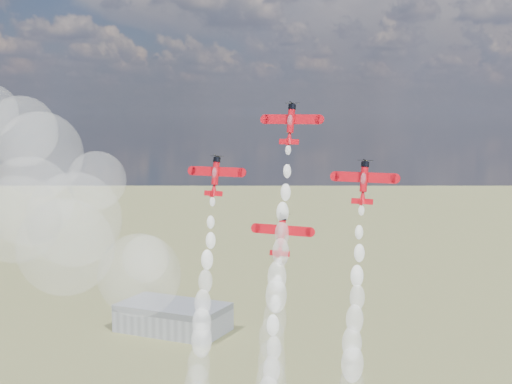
{
  "coord_description": "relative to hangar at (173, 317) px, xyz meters",
  "views": [
    {
      "loc": [
        52.64,
        -101.3,
        102.95
      ],
      "look_at": [
        -1.8,
        16.94,
        88.31
      ],
      "focal_mm": 50.0,
      "sensor_mm": 36.0,
      "label": 1
    }
  ],
  "objects": [
    {
      "name": "plane_right",
      "position": [
        138.62,
        -163.1,
        84.61
      ],
      "size": [
        10.66,
        3.72,
        7.53
      ],
      "rotation": [
        1.37,
        0.0,
        0.0
      ],
      "color": "red",
      "rests_on": "ground"
    },
    {
      "name": "hangar",
      "position": [
        0.0,
        0.0,
        0.0
      ],
      "size": [
        50.0,
        28.0,
        13.0
      ],
      "color": "gray",
      "rests_on": "ground"
    },
    {
      "name": "smoke_trail_lead",
      "position": [
        124.25,
        -168.62,
        57.63
      ],
      "size": [
        5.69,
        12.0,
        43.69
      ],
      "color": "white",
      "rests_on": "plane_lead"
    },
    {
      "name": "plane_left",
      "position": [
        109.79,
        -163.1,
        84.61
      ],
      "size": [
        10.66,
        3.72,
        7.53
      ],
      "rotation": [
        1.37,
        0.0,
        0.0
      ],
      "color": "red",
      "rests_on": "ground"
    },
    {
      "name": "smoke_trail_left",
      "position": [
        109.84,
        -170.85,
        48.11
      ],
      "size": [
        5.83,
        11.78,
        42.92
      ],
      "color": "white",
      "rests_on": "plane_left"
    },
    {
      "name": "plane_lead",
      "position": [
        124.2,
        -161.04,
        94.49
      ],
      "size": [
        10.66,
        3.72,
        7.53
      ],
      "rotation": [
        1.37,
        0.0,
        0.0
      ],
      "color": "red",
      "rests_on": "ground"
    },
    {
      "name": "drifted_smoke_cloud",
      "position": [
        63.49,
        -156.27,
        75.48
      ],
      "size": [
        69.9,
        32.51,
        50.71
      ],
      "color": "white",
      "rests_on": "ground"
    },
    {
      "name": "plane_slot",
      "position": [
        124.2,
        -165.16,
        74.74
      ],
      "size": [
        10.66,
        3.72,
        7.53
      ],
      "rotation": [
        1.37,
        0.0,
        0.0
      ],
      "color": "red",
      "rests_on": "ground"
    }
  ]
}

